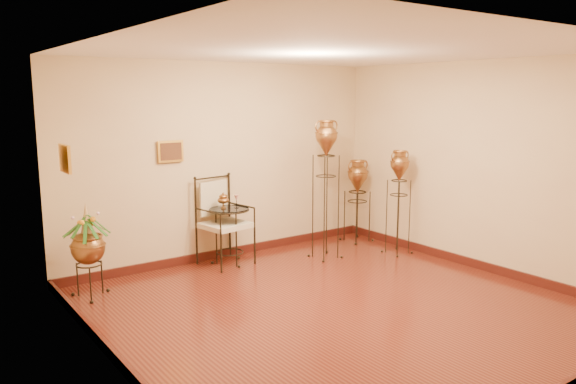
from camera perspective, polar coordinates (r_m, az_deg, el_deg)
ground at (r=6.44m, az=5.05°, el=-11.54°), size 5.00×5.00×0.00m
room_shell at (r=6.03m, az=5.21°, el=3.98°), size 5.02×5.02×2.81m
amphora_tall at (r=8.04m, az=3.86°, el=0.42°), size 0.50×0.50×2.02m
amphora_mid at (r=8.46m, az=11.16°, el=-0.93°), size 0.43×0.43×1.57m
amphora_short at (r=9.10m, az=7.05°, el=-0.84°), size 0.47×0.47×1.35m
planter_urn at (r=6.92m, az=-19.67°, el=-4.98°), size 0.71×0.71×1.15m
armchair at (r=7.84m, az=-6.38°, el=-2.98°), size 0.78×0.74×1.22m
side_table at (r=7.91m, az=-5.96°, el=-4.34°), size 0.71×0.71×1.00m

